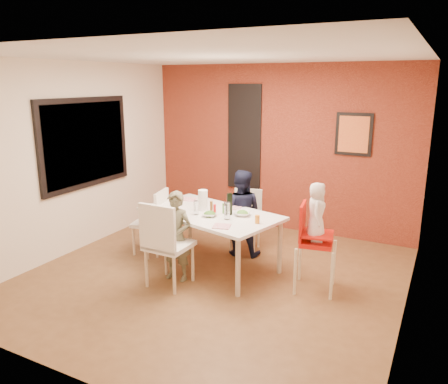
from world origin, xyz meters
The scene contains 35 objects.
ground centered at (0.00, 0.00, 0.00)m, with size 4.50×4.50×0.00m, color brown.
ceiling centered at (0.00, 0.00, 2.70)m, with size 4.50×4.50×0.02m, color silver.
wall_back centered at (0.00, 2.25, 1.35)m, with size 4.50×0.02×2.70m, color #F1E0C7.
wall_front centered at (0.00, -2.25, 1.35)m, with size 4.50×0.02×2.70m, color #F1E0C7.
wall_left centered at (-2.25, 0.00, 1.35)m, with size 0.02×4.50×2.70m, color #F1E0C7.
wall_right centered at (2.25, 0.00, 1.35)m, with size 0.02×4.50×2.70m, color #F1E0C7.
brick_accent_wall centered at (0.00, 2.23, 1.35)m, with size 4.50×0.02×2.70m, color maroon.
picture_window_frame centered at (-2.22, 0.20, 1.55)m, with size 0.05×1.70×1.30m, color black.
picture_window_pane centered at (-2.21, 0.20, 1.55)m, with size 0.02×1.55×1.15m, color black.
glassblock_strip centered at (-0.60, 2.21, 1.50)m, with size 0.55×0.03×1.70m, color silver.
glassblock_surround centered at (-0.60, 2.21, 1.50)m, with size 0.60×0.03×1.76m, color black.
art_print_frame centered at (1.20, 2.21, 1.65)m, with size 0.54×0.03×0.64m, color black.
art_print_canvas centered at (1.20, 2.19, 1.65)m, with size 0.44×0.01×0.54m, color orange.
dining_table centered at (-0.20, 0.29, 0.69)m, with size 2.00×1.42×0.75m.
chair_near centered at (-0.38, -0.50, 0.59)m, with size 0.50×0.50×1.06m.
chair_far centered at (-0.04, 1.10, 0.50)m, with size 0.49×0.49×0.89m.
chair_left centered at (-1.14, 0.34, 0.52)m, with size 0.51×0.51×0.93m.
high_chair centered at (1.19, 0.25, 0.64)m, with size 0.51×0.51×1.06m.
child_near centered at (-0.38, -0.25, 0.57)m, with size 0.41×0.27×1.13m, color brown.
child_far centered at (-0.02, 0.86, 0.62)m, with size 0.60×0.47×1.23m, color black.
toddler centered at (1.22, 0.26, 0.97)m, with size 0.34×0.22×0.69m, color silver.
plate_near_left centered at (-0.67, 0.03, 0.76)m, with size 0.23×0.23×0.01m, color white.
plate_far_mid centered at (-0.03, 0.62, 0.76)m, with size 0.23×0.23×0.01m, color silver.
plate_near_right centered at (0.21, -0.16, 0.76)m, with size 0.20×0.20×0.01m, color silver.
plate_far_left centered at (-0.79, 0.70, 0.76)m, with size 0.20×0.20×0.01m, color white.
salad_bowl_a centered at (-0.12, 0.13, 0.78)m, with size 0.19×0.19×0.05m, color white.
salad_bowl_b centered at (0.24, 0.35, 0.78)m, with size 0.21×0.21×0.05m, color white.
wine_bottle centered at (0.07, 0.32, 0.89)m, with size 0.07×0.07×0.28m, color black.
wine_glass_a centered at (-0.31, 0.12, 0.85)m, with size 0.06×0.06×0.18m, color white.
wine_glass_b centered at (0.13, 0.13, 0.86)m, with size 0.08×0.08×0.22m, color white.
paper_towel_roll centered at (-0.33, 0.33, 0.89)m, with size 0.12×0.12×0.28m, color white.
condiment_red centered at (-0.09, 0.22, 0.82)m, with size 0.04×0.04×0.14m, color red.
condiment_green centered at (-0.02, 0.33, 0.82)m, with size 0.03×0.03×0.13m, color #377A28.
condiment_brown centered at (-0.18, 0.29, 0.83)m, with size 0.04×0.04×0.15m, color brown.
sippy_cup centered at (0.53, 0.15, 0.80)m, with size 0.06×0.06×0.10m, color orange.
Camera 1 is at (2.48, -4.49, 2.43)m, focal length 35.00 mm.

